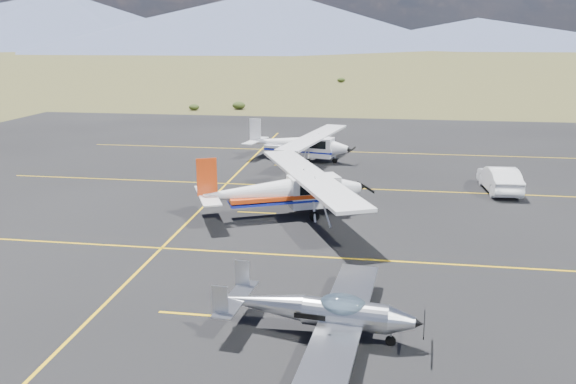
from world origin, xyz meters
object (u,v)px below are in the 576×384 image
(aircraft_low_wing, at_px, (322,311))
(aircraft_plain, at_px, (300,143))
(sedan, at_px, (500,179))
(aircraft_cessna, at_px, (285,189))

(aircraft_low_wing, bearing_deg, aircraft_plain, 105.03)
(aircraft_plain, bearing_deg, sedan, -15.67)
(aircraft_low_wing, distance_m, aircraft_cessna, 11.83)
(aircraft_low_wing, distance_m, sedan, 19.84)
(aircraft_cessna, relative_size, sedan, 2.67)
(aircraft_plain, bearing_deg, aircraft_cessna, -73.29)
(aircraft_cessna, bearing_deg, aircraft_low_wing, -99.87)
(aircraft_cessna, height_order, aircraft_plain, aircraft_cessna)
(aircraft_low_wing, xyz_separation_m, aircraft_plain, (-3.86, 24.55, 0.43))
(aircraft_cessna, distance_m, sedan, 13.22)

